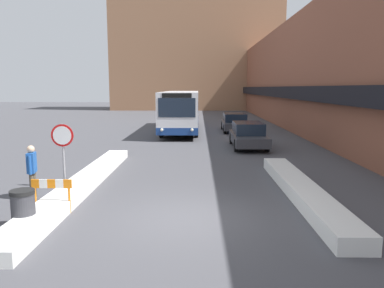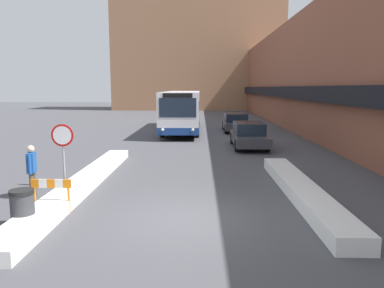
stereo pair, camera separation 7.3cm
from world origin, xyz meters
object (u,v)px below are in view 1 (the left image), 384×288
object	(u,v)px
trash_bin	(23,209)
construction_barricade	(52,189)
stop_sign	(63,142)
parked_car_middle	(235,122)
city_bus	(181,110)
parked_car_front	(248,135)
pedestrian	(32,167)

from	to	relation	value
trash_bin	construction_barricade	xyz separation A→B (m)	(0.28, 1.11, 0.19)
stop_sign	construction_barricade	size ratio (longest dim) A/B	1.99
parked_car_middle	construction_barricade	xyz separation A→B (m)	(-6.84, -19.56, -0.05)
city_bus	stop_sign	size ratio (longest dim) A/B	5.64
parked_car_front	pedestrian	world-z (taller)	pedestrian
parked_car_middle	construction_barricade	bearing A→B (deg)	-109.27
trash_bin	city_bus	bearing A→B (deg)	82.02
parked_car_middle	trash_bin	xyz separation A→B (m)	(-7.12, -20.67, -0.24)
parked_car_front	stop_sign	xyz separation A→B (m)	(-7.44, -8.88, 0.85)
city_bus	construction_barricade	world-z (taller)	city_bus
stop_sign	trash_bin	world-z (taller)	stop_sign
construction_barricade	parked_car_middle	bearing A→B (deg)	70.73
trash_bin	parked_car_front	bearing A→B (deg)	60.57
city_bus	pedestrian	bearing A→B (deg)	-101.58
parked_car_front	pedestrian	size ratio (longest dim) A/B	2.77
trash_bin	stop_sign	bearing A→B (deg)	94.99
parked_car_middle	stop_sign	distance (m)	18.53
parked_car_front	construction_barricade	size ratio (longest dim) A/B	4.19
stop_sign	trash_bin	distance (m)	3.90
city_bus	trash_bin	world-z (taller)	city_bus
city_bus	construction_barricade	distance (m)	19.86
trash_bin	construction_barricade	size ratio (longest dim) A/B	0.86
parked_car_front	parked_car_middle	world-z (taller)	parked_car_front
trash_bin	construction_barricade	distance (m)	1.16
stop_sign	pedestrian	world-z (taller)	stop_sign
city_bus	trash_bin	distance (m)	21.01
parked_car_front	construction_barricade	xyz separation A→B (m)	(-6.84, -11.50, -0.06)
pedestrian	trash_bin	world-z (taller)	pedestrian
pedestrian	city_bus	bearing A→B (deg)	158.26
parked_car_front	construction_barricade	bearing A→B (deg)	-120.74
city_bus	construction_barricade	size ratio (longest dim) A/B	11.22
stop_sign	city_bus	bearing A→B (deg)	79.24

